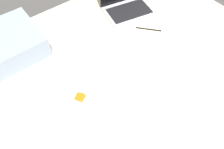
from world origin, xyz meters
TOP-DOWN VIEW (x-y plane):
  - bed_mattress at (0.00, 0.00)cm, footprint 180.00×140.00cm
  - laptop at (30.58, 36.01)cm, footprint 37.09×29.41cm
  - snack_cup at (-36.89, -10.68)cm, footprint 9.00×9.00cm
  - charger_cable at (29.09, 10.90)cm, footprint 11.66×13.18cm

SIDE VIEW (x-z plane):
  - bed_mattress at x=0.00cm, z-range 0.00..18.00cm
  - charger_cable at x=29.09cm, z-range 18.00..18.60cm
  - laptop at x=30.58cm, z-range 10.91..33.91cm
  - snack_cup at x=-36.89cm, z-range 17.14..30.43cm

